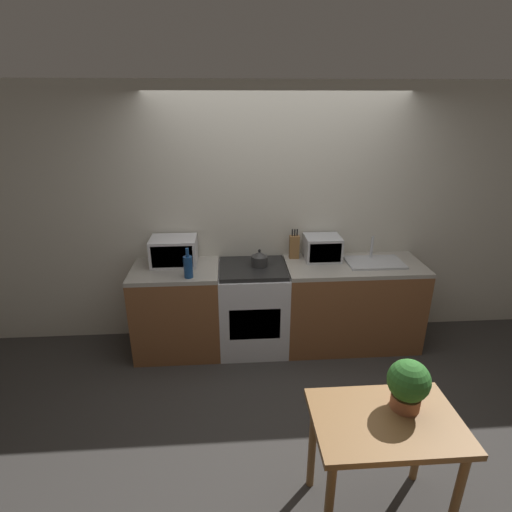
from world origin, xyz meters
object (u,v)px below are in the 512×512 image
(stove_range, at_px, (253,307))
(dining_table, at_px, (384,435))
(bottle, at_px, (188,266))
(kettle, at_px, (259,259))
(microwave, at_px, (174,251))
(toaster_oven, at_px, (322,248))

(stove_range, relative_size, dining_table, 1.07)
(bottle, xyz_separation_m, dining_table, (1.24, -1.68, -0.38))
(kettle, relative_size, dining_table, 0.21)
(bottle, bearing_deg, microwave, 116.51)
(kettle, height_order, toaster_oven, toaster_oven)
(microwave, distance_m, toaster_oven, 1.49)
(stove_range, xyz_separation_m, kettle, (0.07, 0.02, 0.53))
(stove_range, distance_m, toaster_oven, 0.93)
(kettle, height_order, dining_table, kettle)
(dining_table, bearing_deg, microwave, 125.00)
(kettle, distance_m, toaster_oven, 0.66)
(kettle, bearing_deg, toaster_oven, 10.79)
(bottle, relative_size, toaster_oven, 0.80)
(dining_table, bearing_deg, toaster_oven, 87.89)
(bottle, bearing_deg, kettle, 18.69)
(stove_range, height_order, kettle, kettle)
(toaster_oven, distance_m, dining_table, 2.07)
(stove_range, bearing_deg, microwave, 170.62)
(microwave, height_order, bottle, bottle)
(kettle, distance_m, dining_table, 2.02)
(kettle, height_order, microwave, microwave)
(microwave, relative_size, bottle, 1.57)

